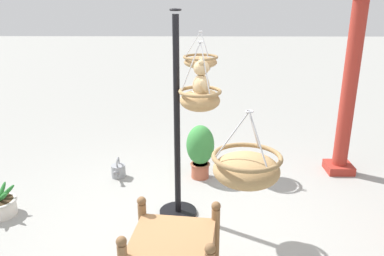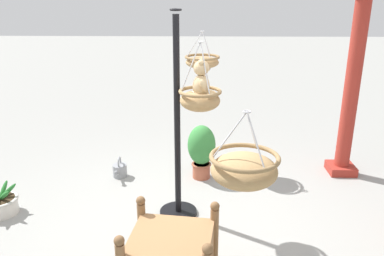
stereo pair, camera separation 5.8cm
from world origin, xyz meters
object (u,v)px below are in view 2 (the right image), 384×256
object	(u,v)px
teddy_bear	(202,82)
greenhouse_pillar_right	(352,88)
hanging_basket_with_teddy	(200,99)
display_pole_central	(178,158)
hanging_basket_right_low	(244,168)
hanging_basket_left_high	(202,61)
potted_plant_tall_leafy	(202,149)
watering_can	(120,170)
potted_plant_flowering_red	(0,203)

from	to	relation	value
teddy_bear	greenhouse_pillar_right	distance (m)	2.47
hanging_basket_with_teddy	greenhouse_pillar_right	xyz separation A→B (m)	(-1.34, 2.06, -0.19)
display_pole_central	hanging_basket_right_low	distance (m)	1.58
teddy_bear	hanging_basket_left_high	bearing A→B (deg)	-179.96
teddy_bear	potted_plant_tall_leafy	size ratio (longest dim) A/B	0.53
hanging_basket_right_low	watering_can	bearing A→B (deg)	-147.56
teddy_bear	potted_plant_flowering_red	distance (m)	2.82
teddy_bear	hanging_basket_with_teddy	bearing A→B (deg)	-90.00
potted_plant_flowering_red	watering_can	bearing A→B (deg)	129.68
display_pole_central	greenhouse_pillar_right	distance (m)	2.66
potted_plant_flowering_red	potted_plant_tall_leafy	bearing A→B (deg)	113.20
display_pole_central	potted_plant_tall_leafy	size ratio (longest dim) A/B	3.02
hanging_basket_right_low	greenhouse_pillar_right	world-z (taller)	greenhouse_pillar_right
hanging_basket_right_low	hanging_basket_with_teddy	bearing A→B (deg)	-164.37
display_pole_central	potted_plant_flowering_red	distance (m)	2.19
watering_can	greenhouse_pillar_right	bearing A→B (deg)	94.07
watering_can	hanging_basket_right_low	bearing A→B (deg)	32.44
teddy_bear	potted_plant_flowering_red	size ratio (longest dim) A/B	0.94
display_pole_central	hanging_basket_left_high	size ratio (longest dim) A/B	4.58
hanging_basket_with_teddy	potted_plant_flowering_red	xyz separation A→B (m)	(-0.10, -2.36, -1.33)
display_pole_central	hanging_basket_left_high	xyz separation A→B (m)	(-1.42, 0.27, 0.86)
hanging_basket_right_low	greenhouse_pillar_right	distance (m)	3.09
greenhouse_pillar_right	potted_plant_flowering_red	size ratio (longest dim) A/B	6.00
hanging_basket_right_low	display_pole_central	bearing A→B (deg)	-156.67
hanging_basket_with_teddy	teddy_bear	xyz separation A→B (m)	(-0.00, 0.02, 0.18)
greenhouse_pillar_right	potted_plant_tall_leafy	distance (m)	2.22
potted_plant_tall_leafy	watering_can	distance (m)	1.21
display_pole_central	watering_can	bearing A→B (deg)	-137.18
greenhouse_pillar_right	potted_plant_tall_leafy	size ratio (longest dim) A/B	3.39
hanging_basket_with_teddy	greenhouse_pillar_right	bearing A→B (deg)	123.07
hanging_basket_with_teddy	watering_can	world-z (taller)	hanging_basket_with_teddy
hanging_basket_left_high	hanging_basket_right_low	size ratio (longest dim) A/B	0.87
teddy_bear	display_pole_central	bearing A→B (deg)	-118.94
hanging_basket_with_teddy	greenhouse_pillar_right	world-z (taller)	greenhouse_pillar_right
hanging_basket_left_high	potted_plant_tall_leafy	size ratio (longest dim) A/B	0.66
potted_plant_tall_leafy	hanging_basket_right_low	bearing A→B (deg)	7.81
hanging_basket_with_teddy	hanging_basket_right_low	bearing A→B (deg)	15.63
potted_plant_flowering_red	potted_plant_tall_leafy	distance (m)	2.61
hanging_basket_with_teddy	greenhouse_pillar_right	size ratio (longest dim) A/B	0.27
greenhouse_pillar_right	hanging_basket_with_teddy	bearing A→B (deg)	-56.93
display_pole_central	greenhouse_pillar_right	size ratio (longest dim) A/B	0.89
hanging_basket_with_teddy	teddy_bear	size ratio (longest dim) A/B	1.73
potted_plant_tall_leafy	watering_can	xyz separation A→B (m)	(0.01, -1.16, -0.33)
potted_plant_flowering_red	watering_can	size ratio (longest dim) A/B	1.26
display_pole_central	teddy_bear	bearing A→B (deg)	61.06
display_pole_central	watering_can	distance (m)	1.45
hanging_basket_with_teddy	watering_can	distance (m)	2.09
display_pole_central	potted_plant_tall_leafy	world-z (taller)	display_pole_central
hanging_basket_left_high	hanging_basket_right_low	bearing A→B (deg)	6.57
greenhouse_pillar_right	watering_can	xyz separation A→B (m)	(0.23, -3.21, -1.17)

